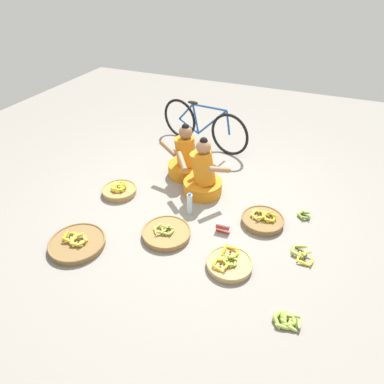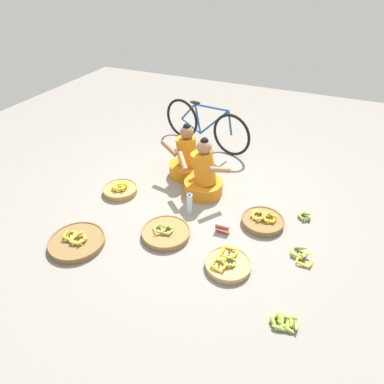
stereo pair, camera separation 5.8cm
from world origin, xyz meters
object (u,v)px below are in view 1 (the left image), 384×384
vendor_woman_front (203,176)px  loose_bananas_back_center (287,320)px  bicycle_leaning (203,125)px  banana_basket_near_bicycle (263,220)px  vendor_woman_behind (186,159)px  loose_bananas_back_right (304,215)px  banana_basket_front_center (119,190)px  banana_basket_back_left (77,243)px  loose_bananas_front_right (301,254)px  banana_basket_mid_right (166,233)px  water_bottle (190,204)px  banana_basket_mid_left (229,263)px  packet_carton_stack (223,228)px

vendor_woman_front → loose_bananas_back_center: bearing=-48.2°
bicycle_leaning → banana_basket_near_bicycle: (1.39, -1.62, -0.31)m
vendor_woman_behind → loose_bananas_back_right: vendor_woman_behind is taller
banana_basket_near_bicycle → banana_basket_front_center: (-1.93, -0.13, 0.00)m
banana_basket_back_left → banana_basket_front_center: 1.05m
loose_bananas_back_center → loose_bananas_front_right: size_ratio=1.00×
vendor_woman_behind → banana_basket_mid_right: (0.31, -1.29, -0.21)m
vendor_woman_front → loose_bananas_front_right: 1.58m
vendor_woman_front → water_bottle: 0.49m
vendor_woman_front → water_bottle: (0.01, -0.47, -0.12)m
loose_bananas_back_center → water_bottle: water_bottle is taller
loose_bananas_back_center → water_bottle: bearing=141.9°
banana_basket_back_left → water_bottle: water_bottle is taller
bicycle_leaning → water_bottle: (0.50, -1.78, -0.22)m
vendor_woman_front → banana_basket_back_left: 1.76m
bicycle_leaning → banana_basket_front_center: 1.86m
banana_basket_mid_left → banana_basket_near_bicycle: bearing=78.2°
vendor_woman_front → packet_carton_stack: (0.50, -0.64, -0.21)m
banana_basket_near_bicycle → loose_bananas_back_right: 0.55m
vendor_woman_front → bicycle_leaning: bearing=110.7°
banana_basket_front_center → water_bottle: size_ratio=1.55×
vendor_woman_behind → banana_basket_front_center: size_ratio=1.72×
vendor_woman_behind → banana_basket_near_bicycle: 1.46m
bicycle_leaning → loose_bananas_front_right: bearing=-46.5°
loose_bananas_front_right → loose_bananas_back_right: (-0.05, 0.68, -0.00)m
banana_basket_mid_left → water_bottle: 0.98m
vendor_woman_behind → banana_basket_mid_right: bearing=-76.5°
vendor_woman_behind → loose_bananas_front_right: size_ratio=2.99×
banana_basket_mid_right → loose_bananas_back_center: banana_basket_mid_right is taller
loose_bananas_front_right → packet_carton_stack: (-0.90, 0.05, 0.03)m
vendor_woman_front → loose_bananas_front_right: bearing=-26.2°
banana_basket_mid_left → loose_bananas_front_right: size_ratio=1.81×
loose_bananas_back_right → water_bottle: bearing=-160.9°
bicycle_leaning → banana_basket_back_left: 2.84m
bicycle_leaning → water_bottle: 1.86m
banana_basket_front_center → loose_bananas_back_center: (2.43, -1.11, -0.02)m
loose_bananas_back_right → banana_basket_mid_left: bearing=-119.0°
banana_basket_mid_right → banana_basket_back_left: size_ratio=0.90×
banana_basket_front_center → loose_bananas_back_center: banana_basket_front_center is taller
vendor_woman_behind → packet_carton_stack: (0.89, -0.98, -0.20)m
banana_basket_mid_left → packet_carton_stack: banana_basket_mid_left is taller
banana_basket_mid_left → loose_bananas_back_right: banana_basket_mid_left is taller
banana_basket_mid_right → packet_carton_stack: size_ratio=3.28×
vendor_woman_front → loose_bananas_back_right: bearing=-0.3°
loose_bananas_back_center → banana_basket_front_center: bearing=155.4°
banana_basket_front_center → loose_bananas_front_right: 2.45m
banana_basket_mid_right → loose_bananas_front_right: 1.50m
banana_basket_mid_left → loose_bananas_back_center: size_ratio=1.81×
banana_basket_mid_left → packet_carton_stack: size_ratio=2.81×
banana_basket_mid_right → banana_basket_near_bicycle: size_ratio=1.10×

